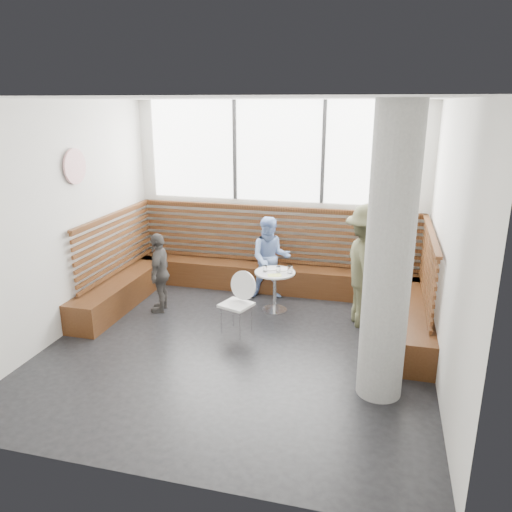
% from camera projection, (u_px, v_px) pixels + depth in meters
% --- Properties ---
extents(room, '(5.00, 5.00, 3.20)m').
position_uv_depth(room, '(236.00, 233.00, 6.21)').
color(room, silver).
rests_on(room, ground).
extents(booth, '(5.00, 2.50, 1.44)m').
position_uv_depth(booth, '(268.00, 277.00, 8.20)').
color(booth, '#402310').
rests_on(booth, ground).
extents(concrete_column, '(0.50, 0.50, 3.20)m').
position_uv_depth(concrete_column, '(389.00, 258.00, 5.21)').
color(concrete_column, gray).
rests_on(concrete_column, ground).
extents(wall_art, '(0.03, 0.50, 0.50)m').
position_uv_depth(wall_art, '(75.00, 166.00, 6.96)').
color(wall_art, white).
rests_on(wall_art, room).
extents(cafe_table, '(0.63, 0.63, 0.65)m').
position_uv_depth(cafe_table, '(275.00, 283.00, 7.76)').
color(cafe_table, silver).
rests_on(cafe_table, ground).
extents(cafe_chair, '(0.42, 0.41, 0.88)m').
position_uv_depth(cafe_chair, '(238.00, 298.00, 7.05)').
color(cafe_chair, white).
rests_on(cafe_chair, ground).
extents(adult_man, '(0.99, 1.31, 1.80)m').
position_uv_depth(adult_man, '(366.00, 266.00, 7.16)').
color(adult_man, '#4F5035').
rests_on(adult_man, ground).
extents(child_back, '(0.78, 0.68, 1.38)m').
position_uv_depth(child_back, '(270.00, 258.00, 8.24)').
color(child_back, '#87A8EB').
rests_on(child_back, ground).
extents(child_left, '(0.42, 0.78, 1.26)m').
position_uv_depth(child_left, '(160.00, 272.00, 7.73)').
color(child_left, '#4D4845').
rests_on(child_left, ground).
extents(plate_near, '(0.21, 0.21, 0.01)m').
position_uv_depth(plate_near, '(270.00, 269.00, 7.83)').
color(plate_near, white).
rests_on(plate_near, cafe_table).
extents(plate_far, '(0.20, 0.20, 0.01)m').
position_uv_depth(plate_far, '(282.00, 269.00, 7.80)').
color(plate_far, white).
rests_on(plate_far, cafe_table).
extents(glass_left, '(0.06, 0.06, 0.10)m').
position_uv_depth(glass_left, '(265.00, 269.00, 7.69)').
color(glass_left, white).
rests_on(glass_left, cafe_table).
extents(glass_mid, '(0.06, 0.06, 0.10)m').
position_uv_depth(glass_mid, '(278.00, 270.00, 7.65)').
color(glass_mid, white).
rests_on(glass_mid, cafe_table).
extents(glass_right, '(0.08, 0.08, 0.12)m').
position_uv_depth(glass_right, '(290.00, 269.00, 7.63)').
color(glass_right, white).
rests_on(glass_right, cafe_table).
extents(menu_card, '(0.24, 0.21, 0.00)m').
position_uv_depth(menu_card, '(275.00, 275.00, 7.55)').
color(menu_card, '#A5C64C').
rests_on(menu_card, cafe_table).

